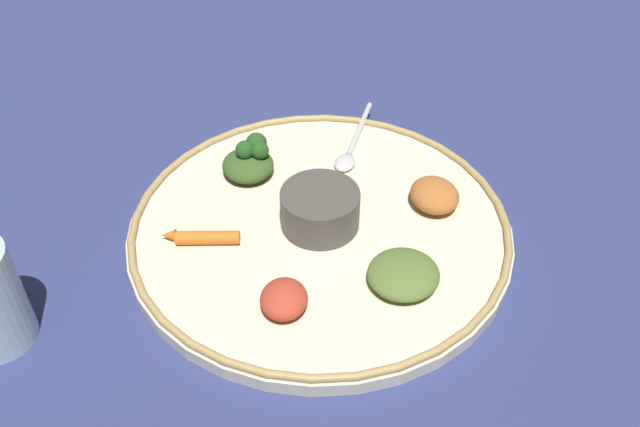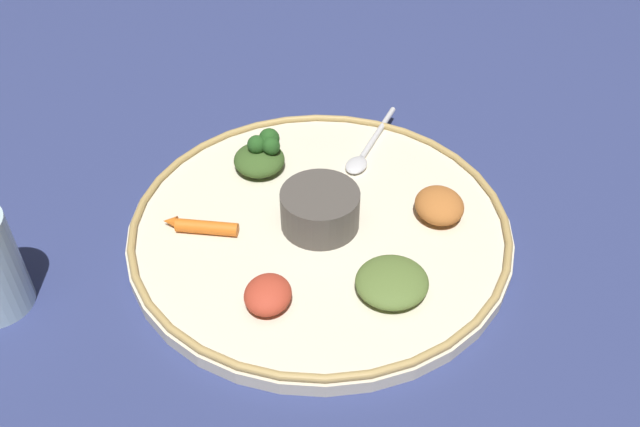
# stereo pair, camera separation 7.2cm
# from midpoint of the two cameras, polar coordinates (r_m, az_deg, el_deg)

# --- Properties ---
(ground_plane) EXTENTS (2.40, 2.40, 0.00)m
(ground_plane) POSITION_cam_midpoint_polar(r_m,az_deg,el_deg) (0.74, -2.78, -1.88)
(ground_plane) COLOR navy
(platter) EXTENTS (0.41, 0.41, 0.02)m
(platter) POSITION_cam_midpoint_polar(r_m,az_deg,el_deg) (0.73, -2.80, -1.45)
(platter) COLOR beige
(platter) RESTS_ON ground_plane
(platter_rim) EXTENTS (0.40, 0.40, 0.01)m
(platter_rim) POSITION_cam_midpoint_polar(r_m,az_deg,el_deg) (0.73, -2.83, -0.83)
(platter_rim) COLOR tan
(platter_rim) RESTS_ON platter
(center_bowl) EXTENTS (0.08, 0.08, 0.04)m
(center_bowl) POSITION_cam_midpoint_polar(r_m,az_deg,el_deg) (0.71, -2.88, 0.35)
(center_bowl) COLOR #4C4742
(center_bowl) RESTS_ON platter
(spoon) EXTENTS (0.14, 0.08, 0.01)m
(spoon) POSITION_cam_midpoint_polar(r_m,az_deg,el_deg) (0.83, 0.15, 5.42)
(spoon) COLOR silver
(spoon) RESTS_ON platter
(greens_pile) EXTENTS (0.07, 0.06, 0.05)m
(greens_pile) POSITION_cam_midpoint_polar(r_m,az_deg,el_deg) (0.79, -8.48, 4.32)
(greens_pile) COLOR #385623
(greens_pile) RESTS_ON platter
(carrot_near_spoon) EXTENTS (0.03, 0.08, 0.01)m
(carrot_near_spoon) POSITION_cam_midpoint_polar(r_m,az_deg,el_deg) (0.72, -12.67, -2.12)
(carrot_near_spoon) COLOR orange
(carrot_near_spoon) RESTS_ON platter
(mound_chickpea) EXTENTS (0.06, 0.06, 0.03)m
(mound_chickpea) POSITION_cam_midpoint_polar(r_m,az_deg,el_deg) (0.75, 6.82, 1.41)
(mound_chickpea) COLOR #B2662D
(mound_chickpea) RESTS_ON platter
(mound_berbere_red) EXTENTS (0.06, 0.05, 0.03)m
(mound_berbere_red) POSITION_cam_midpoint_polar(r_m,az_deg,el_deg) (0.64, -6.25, -7.25)
(mound_berbere_red) COLOR #B73D28
(mound_berbere_red) RESTS_ON platter
(mound_collards) EXTENTS (0.10, 0.10, 0.02)m
(mound_collards) POSITION_cam_midpoint_polar(r_m,az_deg,el_deg) (0.66, 3.89, -5.22)
(mound_collards) COLOR #567033
(mound_collards) RESTS_ON platter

